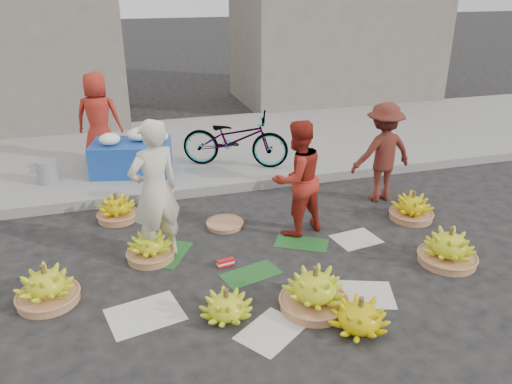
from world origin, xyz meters
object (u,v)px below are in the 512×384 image
object	(u,v)px
banana_bunch_4	(449,248)
flower_table	(132,155)
vendor_cream	(155,191)
bicycle	(235,139)
banana_bunch_0	(46,287)

from	to	relation	value
banana_bunch_4	flower_table	world-z (taller)	flower_table
vendor_cream	bicycle	distance (m)	2.91
banana_bunch_4	flower_table	size ratio (longest dim) A/B	0.52
banana_bunch_0	bicycle	distance (m)	4.13
bicycle	banana_bunch_0	bearing A→B (deg)	162.35
banana_bunch_0	banana_bunch_4	bearing A→B (deg)	-6.58
bicycle	banana_bunch_4	bearing A→B (deg)	-131.25
banana_bunch_4	bicycle	bearing A→B (deg)	114.32
flower_table	banana_bunch_0	bearing A→B (deg)	-95.26
banana_bunch_4	banana_bunch_0	bearing A→B (deg)	173.42
vendor_cream	banana_bunch_0	bearing A→B (deg)	4.58
banana_bunch_0	vendor_cream	distance (m)	1.49
banana_bunch_4	bicycle	world-z (taller)	bicycle
banana_bunch_0	bicycle	world-z (taller)	bicycle
banana_bunch_0	vendor_cream	xyz separation A→B (m)	(1.20, 0.60, 0.65)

